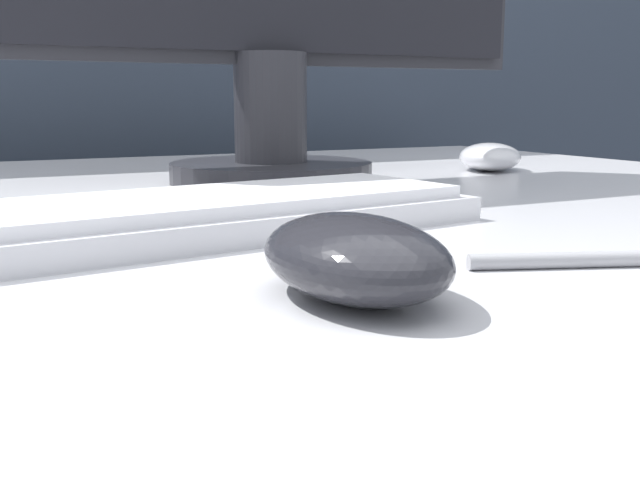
{
  "coord_description": "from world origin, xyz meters",
  "views": [
    {
      "loc": [
        -0.12,
        -0.54,
        0.83
      ],
      "look_at": [
        0.03,
        -0.24,
        0.77
      ],
      "focal_mm": 42.0,
      "sensor_mm": 36.0,
      "label": 1
    }
  ],
  "objects": [
    {
      "name": "computer_mouse_near",
      "position": [
        0.03,
        -0.28,
        0.77
      ],
      "size": [
        0.07,
        0.11,
        0.04
      ],
      "rotation": [
        0.0,
        0.0,
        -0.01
      ],
      "color": "#232328",
      "rests_on": "desk"
    },
    {
      "name": "computer_mouse_far",
      "position": [
        0.46,
        0.15,
        0.77
      ],
      "size": [
        0.12,
        0.13,
        0.03
      ],
      "rotation": [
        0.0,
        0.0,
        -0.64
      ],
      "color": "silver",
      "rests_on": "desk"
    },
    {
      "name": "pen",
      "position": [
        0.17,
        -0.28,
        0.76
      ],
      "size": [
        0.13,
        0.05,
        0.01
      ],
      "rotation": [
        0.0,
        0.0,
        -0.36
      ],
      "color": "#99999E",
      "rests_on": "desk"
    },
    {
      "name": "keyboard",
      "position": [
        -0.01,
        -0.11,
        0.76
      ],
      "size": [
        0.44,
        0.18,
        0.02
      ],
      "rotation": [
        0.0,
        0.0,
        0.14
      ],
      "color": "silver",
      "rests_on": "desk"
    },
    {
      "name": "partition_panel",
      "position": [
        0.0,
        0.68,
        0.71
      ],
      "size": [
        5.0,
        0.03,
        1.42
      ],
      "color": "#333D4C",
      "rests_on": "ground_plane"
    }
  ]
}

